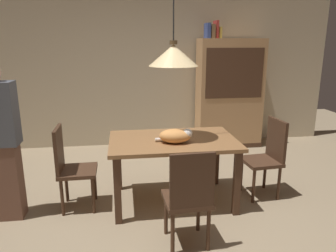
# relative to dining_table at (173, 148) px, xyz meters

# --- Properties ---
(ground) EXTENTS (10.00, 10.00, 0.00)m
(ground) POSITION_rel_dining_table_xyz_m (-0.05, -0.38, -0.65)
(ground) COLOR #998466
(back_wall) EXTENTS (6.40, 0.10, 2.90)m
(back_wall) POSITION_rel_dining_table_xyz_m (-0.05, 2.27, 0.80)
(back_wall) COLOR beige
(back_wall) RESTS_ON ground
(dining_table) EXTENTS (1.40, 0.90, 0.75)m
(dining_table) POSITION_rel_dining_table_xyz_m (0.00, 0.00, 0.00)
(dining_table) COLOR olive
(dining_table) RESTS_ON ground
(chair_near_front) EXTENTS (0.42, 0.42, 0.93)m
(chair_near_front) POSITION_rel_dining_table_xyz_m (0.00, -0.88, -0.14)
(chair_near_front) COLOR #472D1E
(chair_near_front) RESTS_ON ground
(chair_left_side) EXTENTS (0.41, 0.41, 0.93)m
(chair_left_side) POSITION_rel_dining_table_xyz_m (-1.13, -0.00, -0.14)
(chair_left_side) COLOR #472D1E
(chair_left_side) RESTS_ON ground
(chair_right_side) EXTENTS (0.43, 0.43, 0.93)m
(chair_right_side) POSITION_rel_dining_table_xyz_m (1.13, 0.01, -0.14)
(chair_right_side) COLOR #472D1E
(chair_right_side) RESTS_ON ground
(cat_sleeping) EXTENTS (0.39, 0.26, 0.16)m
(cat_sleeping) POSITION_rel_dining_table_xyz_m (0.01, -0.13, 0.18)
(cat_sleeping) COLOR #E59951
(cat_sleeping) RESTS_ON dining_table
(pendant_lamp) EXTENTS (0.52, 0.52, 1.30)m
(pendant_lamp) POSITION_rel_dining_table_xyz_m (0.00, -0.00, 1.01)
(pendant_lamp) COLOR beige
(hutch_bookcase) EXTENTS (1.12, 0.45, 1.85)m
(hutch_bookcase) POSITION_rel_dining_table_xyz_m (1.29, 1.94, 0.24)
(hutch_bookcase) COLOR tan
(hutch_bookcase) RESTS_ON ground
(book_blue_wide) EXTENTS (0.06, 0.24, 0.24)m
(book_blue_wide) POSITION_rel_dining_table_xyz_m (0.86, 1.94, 1.32)
(book_blue_wide) COLOR #384C93
(book_blue_wide) RESTS_ON hutch_bookcase
(book_brown_thick) EXTENTS (0.06, 0.24, 0.22)m
(book_brown_thick) POSITION_rel_dining_table_xyz_m (0.94, 1.94, 1.31)
(book_brown_thick) COLOR brown
(book_brown_thick) RESTS_ON hutch_bookcase
(book_red_tall) EXTENTS (0.04, 0.22, 0.28)m
(book_red_tall) POSITION_rel_dining_table_xyz_m (1.01, 1.94, 1.34)
(book_red_tall) COLOR #B73833
(book_red_tall) RESTS_ON hutch_bookcase
(book_yellow_short) EXTENTS (0.04, 0.20, 0.18)m
(book_yellow_short) POSITION_rel_dining_table_xyz_m (1.06, 1.94, 1.29)
(book_yellow_short) COLOR gold
(book_yellow_short) RESTS_ON hutch_bookcase
(person_standing) EXTENTS (0.36, 0.22, 1.61)m
(person_standing) POSITION_rel_dining_table_xyz_m (-1.76, -0.11, 0.16)
(person_standing) COLOR brown
(person_standing) RESTS_ON ground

